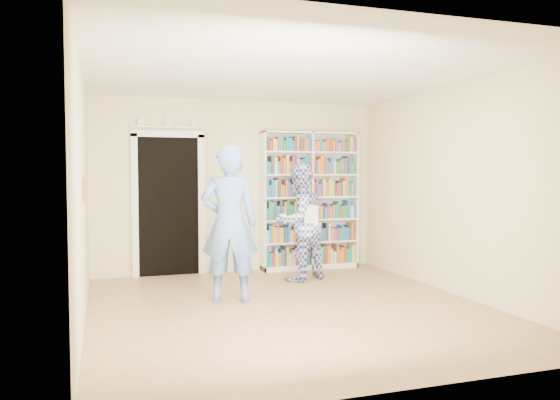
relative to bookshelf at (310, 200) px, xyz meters
name	(u,v)px	position (x,y,z in m)	size (l,w,h in m)	color
floor	(291,308)	(-1.15, -2.34, -1.12)	(5.00, 5.00, 0.00)	#946B47
ceiling	(291,73)	(-1.15, -2.34, 1.58)	(5.00, 5.00, 0.00)	white
wall_back	(239,186)	(-1.15, 0.16, 0.23)	(4.50, 4.50, 0.00)	beige
wall_left	(82,194)	(-3.40, -2.34, 0.23)	(5.00, 5.00, 0.00)	beige
wall_right	(457,190)	(1.10, -2.34, 0.23)	(5.00, 5.00, 0.00)	beige
bookshelf	(310,200)	(0.00, 0.00, 0.00)	(1.61, 0.30, 2.22)	white
doorway	(169,198)	(-2.25, 0.13, 0.06)	(1.10, 0.08, 2.43)	black
wall_art	(85,189)	(-3.38, -2.14, 0.28)	(0.03, 0.25, 0.25)	brown
man_blue	(229,224)	(-1.74, -1.79, -0.17)	(0.69, 0.46, 1.90)	#608BD7
man_plaid	(299,222)	(-0.49, -0.83, -0.27)	(0.83, 0.64, 1.70)	#313F96
paper_sheet	(311,215)	(-0.40, -1.08, -0.15)	(0.20, 0.01, 0.29)	white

